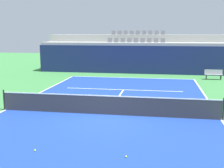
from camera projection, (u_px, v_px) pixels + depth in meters
The scene contains 16 objects.
ground_plane at pixel (107, 115), 14.52m from camera, with size 80.00×80.00×0.00m, color #387A3D.
court_surface at pixel (107, 115), 14.52m from camera, with size 11.00×24.00×0.01m, color navy.
baseline_far at pixel (131, 78), 26.12m from camera, with size 11.00×0.10×0.00m, color white.
sideline_left at pixel (6, 110), 15.41m from camera, with size 0.10×24.00×0.00m, color white.
sideline_right at pixel (222, 120), 13.63m from camera, with size 0.10×24.00×0.00m, color white.
service_line_far at pixel (123, 90), 20.73m from camera, with size 8.26×0.10×0.00m, color white.
centre_service_line at pixel (117, 100), 17.62m from camera, with size 0.10×6.40×0.00m, color white.
back_wall at pixel (134, 60), 28.59m from camera, with size 19.39×0.30×2.74m, color navy.
stands_tier_lower at pixel (136, 57), 29.88m from camera, with size 19.39×2.40×3.01m, color #9E9E99.
stands_tier_upper at pixel (138, 52), 32.14m from camera, with size 19.39×2.40×3.77m, color #9E9E99.
seating_row_lower at pixel (136, 41), 29.68m from camera, with size 5.85×0.44×0.44m.
seating_row_upper at pixel (138, 33), 31.88m from camera, with size 5.85×0.44×0.44m.
tennis_net at pixel (107, 105), 14.43m from camera, with size 11.08×0.08×1.07m.
player_bench at pixel (214, 74), 25.18m from camera, with size 1.50×0.40×0.85m.
tennis_ball_0 at pixel (35, 150), 10.05m from camera, with size 0.07×0.07×0.07m, color #CCE033.
tennis_ball_2 at pixel (126, 157), 9.55m from camera, with size 0.07×0.07×0.07m, color #CCE033.
Camera 1 is at (2.57, -13.79, 4.06)m, focal length 46.84 mm.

